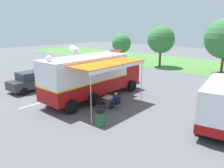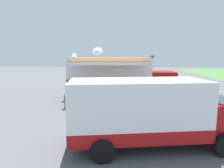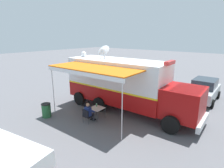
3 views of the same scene
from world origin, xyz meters
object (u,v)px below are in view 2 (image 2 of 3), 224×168
Objects in this scene: car_behind_truck at (153,80)px; water_bottle at (107,92)px; trash_bin at (68,102)px; support_truck at (150,113)px; command_truck at (118,75)px; folding_table at (109,94)px; folding_chair_at_table at (108,98)px; seated_responder at (108,96)px; folding_chair_beside_table at (99,96)px; car_far_corner at (103,79)px.

water_bottle is at bearing -30.28° from car_behind_truck.
support_truck is at bearing 44.17° from trash_bin.
support_truck is (7.28, 2.56, 0.55)m from water_bottle.
command_truck reaches higher than water_bottle.
command_truck is 11.54× the size of folding_table.
folding_table is at bearing 176.88° from folding_chair_at_table.
seated_responder is at bearing -177.85° from folding_chair_at_table.
car_behind_truck reaches higher than folding_chair_beside_table.
water_bottle is (-0.16, -0.17, 0.16)m from folding_table.
folding_chair_at_table is 0.20× the size of car_far_corner.
folding_table is 8.35m from car_far_corner.
folding_table is 0.28m from water_bottle.
folding_chair_beside_table is at bearing -130.13° from seated_responder.
car_far_corner is (-0.29, -6.02, 0.00)m from car_behind_truck.
car_far_corner is at bearing -165.08° from support_truck.
water_bottle is 7.73m from support_truck.
command_truck reaches higher than support_truck.
support_truck is 15.13m from car_behind_truck.
car_far_corner is (-8.98, -1.63, 0.37)m from folding_chair_at_table.
folding_chair_beside_table is 0.70× the size of seated_responder.
trash_bin is 7.39m from support_truck.
folding_chair_beside_table is 0.96× the size of trash_bin.
car_behind_truck reaches higher than water_bottle.
water_bottle is 0.18× the size of seated_responder.
support_truck is (6.31, 2.44, 0.87)m from folding_chair_at_table.
seated_responder is at bearing -4.74° from folding_table.
support_truck is at bearing 14.92° from car_far_corner.
trash_bin is at bearing -55.65° from folding_table.
car_far_corner is at bearing -174.18° from folding_chair_beside_table.
command_truck is at bearing 166.61° from folding_table.
support_truck is (7.18, 3.25, 0.87)m from folding_chair_beside_table.
command_truck is at bearing -34.13° from car_behind_truck.
folding_chair_at_table is at bearing 7.22° from water_bottle.
trash_bin is 12.03m from car_behind_truck.
car_behind_truck is at bearing 87.21° from car_far_corner.
trash_bin is at bearing -135.83° from support_truck.
seated_responder reaches higher than water_bottle.
water_bottle is at bearing 128.35° from trash_bin.
trash_bin is 0.22× the size of car_behind_truck.
trash_bin is at bearing -5.89° from car_far_corner.
folding_chair_at_table is 1.00× the size of folding_chair_beside_table.
folding_chair_beside_table is 8.16m from car_far_corner.
folding_table is at bearing -28.86° from car_behind_truck.
water_bottle is 0.26× the size of folding_chair_at_table.
folding_table is 0.91× the size of trash_bin.
folding_table is 9.00m from car_behind_truck.
folding_table is at bearing 45.73° from water_bottle.
folding_chair_beside_table is at bearing -32.18° from command_truck.
car_far_corner is (-8.18, -1.68, 0.21)m from folding_table.
command_truck is 3.21m from seated_responder.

